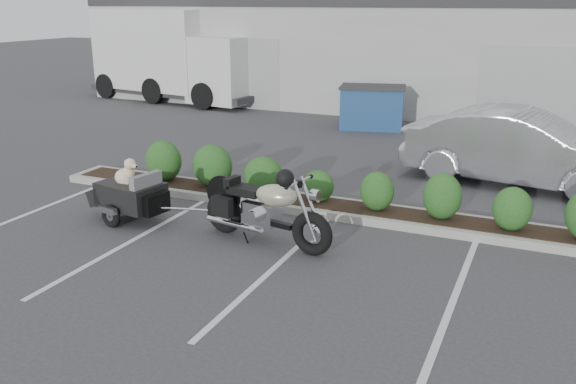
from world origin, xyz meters
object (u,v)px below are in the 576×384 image
at_px(motorcycle, 265,210).
at_px(sedan, 522,148).
at_px(dumpster, 372,107).
at_px(delivery_truck, 177,57).
at_px(pet_trailer, 130,194).

xyz_separation_m(motorcycle, sedan, (3.67, 5.37, 0.24)).
relative_size(dumpster, delivery_truck, 0.28).
xyz_separation_m(motorcycle, dumpster, (-1.12, 10.15, 0.09)).
height_order(pet_trailer, sedan, sedan).
height_order(dumpster, delivery_truck, delivery_truck).
xyz_separation_m(pet_trailer, sedan, (6.46, 5.34, 0.32)).
bearing_deg(pet_trailer, delivery_truck, 130.00).
bearing_deg(delivery_truck, dumpster, -6.07).
distance_m(motorcycle, sedan, 6.51).
relative_size(sedan, delivery_truck, 0.62).
bearing_deg(motorcycle, sedan, 65.53).
relative_size(pet_trailer, dumpster, 0.90).
relative_size(motorcycle, dumpster, 1.11).
distance_m(pet_trailer, dumpster, 10.26).
bearing_deg(motorcycle, delivery_truck, 138.59).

